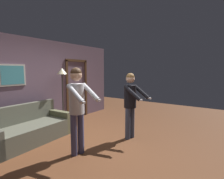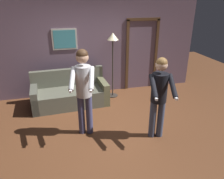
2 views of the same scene
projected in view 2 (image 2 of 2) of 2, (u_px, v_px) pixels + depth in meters
The scene contains 6 objects.
ground_plane at pixel (105, 133), 4.54m from camera, with size 12.00×12.00×0.00m, color #59331D.
back_wall_assembly at pixel (88, 48), 6.02m from camera, with size 6.40×0.10×2.60m.
couch at pixel (70, 94), 5.68m from camera, with size 1.95×0.96×0.87m.
torchiere_lamp at pixel (113, 46), 5.68m from camera, with size 0.30×0.30×1.77m.
person_standing_left at pixel (84, 85), 4.13m from camera, with size 0.53×0.72×1.76m.
person_standing_right at pixel (159, 92), 4.06m from camera, with size 0.51×0.67×1.64m.
Camera 2 is at (-0.77, -3.74, 2.62)m, focal length 35.00 mm.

